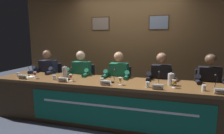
{
  "coord_description": "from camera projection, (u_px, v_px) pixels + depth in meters",
  "views": [
    {
      "loc": [
        0.92,
        -3.13,
        1.52
      ],
      "look_at": [
        0.0,
        0.0,
        1.0
      ],
      "focal_mm": 30.36,
      "sensor_mm": 36.0,
      "label": 1
    }
  ],
  "objects": [
    {
      "name": "chair_center",
      "position": [
        120.0,
        89.0,
        3.96
      ],
      "size": [
        0.44,
        0.44,
        0.91
      ],
      "color": "black",
      "rests_on": "ground_plane"
    },
    {
      "name": "juice_glass_far_left",
      "position": [
        35.0,
        74.0,
        3.54
      ],
      "size": [
        0.06,
        0.06,
        0.12
      ],
      "color": "white",
      "rests_on": "conference_table"
    },
    {
      "name": "panelist_far_left",
      "position": [
        46.0,
        73.0,
        4.19
      ],
      "size": [
        0.51,
        0.48,
        1.24
      ],
      "color": "black",
      "rests_on": "ground_plane"
    },
    {
      "name": "panelist_far_right",
      "position": [
        210.0,
        84.0,
        3.27
      ],
      "size": [
        0.51,
        0.48,
        1.24
      ],
      "color": "black",
      "rests_on": "ground_plane"
    },
    {
      "name": "juice_glass_center",
      "position": [
        120.0,
        80.0,
        3.06
      ],
      "size": [
        0.06,
        0.06,
        0.12
      ],
      "color": "white",
      "rests_on": "conference_table"
    },
    {
      "name": "panelist_center",
      "position": [
        118.0,
        78.0,
        3.73
      ],
      "size": [
        0.51,
        0.48,
        1.24
      ],
      "color": "black",
      "rests_on": "ground_plane"
    },
    {
      "name": "microphone_far_left",
      "position": [
        30.0,
        72.0,
        3.73
      ],
      "size": [
        0.06,
        0.17,
        0.22
      ],
      "color": "black",
      "rests_on": "conference_table"
    },
    {
      "name": "chair_right",
      "position": [
        161.0,
        92.0,
        3.74
      ],
      "size": [
        0.44,
        0.44,
        0.91
      ],
      "color": "black",
      "rests_on": "ground_plane"
    },
    {
      "name": "panelist_left",
      "position": [
        80.0,
        75.0,
        3.96
      ],
      "size": [
        0.51,
        0.48,
        1.24
      ],
      "color": "black",
      "rests_on": "ground_plane"
    },
    {
      "name": "nameplate_center",
      "position": [
        106.0,
        83.0,
        3.04
      ],
      "size": [
        0.17,
        0.06,
        0.08
      ],
      "color": "white",
      "rests_on": "conference_table"
    },
    {
      "name": "microphone_left",
      "position": [
        70.0,
        75.0,
        3.46
      ],
      "size": [
        0.06,
        0.17,
        0.22
      ],
      "color": "black",
      "rests_on": "conference_table"
    },
    {
      "name": "water_cup_right",
      "position": [
        148.0,
        85.0,
        2.92
      ],
      "size": [
        0.06,
        0.06,
        0.08
      ],
      "color": "silver",
      "rests_on": "conference_table"
    },
    {
      "name": "microphone_center",
      "position": [
        113.0,
        78.0,
        3.23
      ],
      "size": [
        0.06,
        0.17,
        0.22
      ],
      "color": "black",
      "rests_on": "conference_table"
    },
    {
      "name": "microphone_far_right",
      "position": [
        216.0,
        85.0,
        2.79
      ],
      "size": [
        0.06,
        0.17,
        0.22
      ],
      "color": "black",
      "rests_on": "conference_table"
    },
    {
      "name": "chair_left",
      "position": [
        84.0,
        86.0,
        4.19
      ],
      "size": [
        0.44,
        0.44,
        0.91
      ],
      "color": "black",
      "rests_on": "ground_plane"
    },
    {
      "name": "juice_glass_left",
      "position": [
        71.0,
        76.0,
        3.32
      ],
      "size": [
        0.06,
        0.06,
        0.12
      ],
      "color": "white",
      "rests_on": "conference_table"
    },
    {
      "name": "water_cup_far_left",
      "position": [
        18.0,
        75.0,
        3.67
      ],
      "size": [
        0.06,
        0.06,
        0.08
      ],
      "color": "silver",
      "rests_on": "conference_table"
    },
    {
      "name": "nameplate_left",
      "position": [
        63.0,
        80.0,
        3.26
      ],
      "size": [
        0.18,
        0.06,
        0.08
      ],
      "color": "white",
      "rests_on": "conference_table"
    },
    {
      "name": "wall_back_panelled",
      "position": [
        129.0,
        46.0,
        4.61
      ],
      "size": [
        5.6,
        0.14,
        2.6
      ],
      "color": "brown",
      "rests_on": "ground_plane"
    },
    {
      "name": "nameplate_right",
      "position": [
        158.0,
        87.0,
        2.8
      ],
      "size": [
        0.16,
        0.06,
        0.08
      ],
      "color": "white",
      "rests_on": "conference_table"
    },
    {
      "name": "microphone_right",
      "position": [
        159.0,
        81.0,
        3.04
      ],
      "size": [
        0.06,
        0.17,
        0.22
      ],
      "color": "black",
      "rests_on": "conference_table"
    },
    {
      "name": "nameplate_far_left",
      "position": [
        23.0,
        77.0,
        3.5
      ],
      "size": [
        0.19,
        0.06,
        0.08
      ],
      "color": "white",
      "rests_on": "conference_table"
    },
    {
      "name": "chair_far_right",
      "position": [
        206.0,
        96.0,
        3.51
      ],
      "size": [
        0.44,
        0.44,
        0.91
      ],
      "color": "black",
      "rests_on": "ground_plane"
    },
    {
      "name": "water_pitcher_left_side",
      "position": [
        65.0,
        72.0,
        3.69
      ],
      "size": [
        0.15,
        0.1,
        0.21
      ],
      "color": "silver",
      "rests_on": "conference_table"
    },
    {
      "name": "document_stack_far_left",
      "position": [
        29.0,
        77.0,
        3.67
      ],
      "size": [
        0.22,
        0.16,
        0.01
      ],
      "color": "white",
      "rests_on": "conference_table"
    },
    {
      "name": "water_cup_left",
      "position": [
        54.0,
        78.0,
        3.43
      ],
      "size": [
        0.06,
        0.06,
        0.08
      ],
      "color": "silver",
      "rests_on": "conference_table"
    },
    {
      "name": "water_cup_center",
      "position": [
        102.0,
        81.0,
        3.19
      ],
      "size": [
        0.06,
        0.06,
        0.08
      ],
      "color": "silver",
      "rests_on": "conference_table"
    },
    {
      "name": "water_cup_far_right",
      "position": [
        204.0,
        88.0,
        2.73
      ],
      "size": [
        0.06,
        0.06,
        0.08
      ],
      "color": "silver",
      "rests_on": "conference_table"
    },
    {
      "name": "juice_glass_right",
      "position": [
        174.0,
        82.0,
        2.88
      ],
      "size": [
        0.06,
        0.06,
        0.12
      ],
      "color": "white",
      "rests_on": "conference_table"
    },
    {
      "name": "chair_far_left",
      "position": [
        52.0,
        83.0,
        4.42
      ],
      "size": [
        0.44,
        0.44,
        0.91
      ],
      "color": "black",
      "rests_on": "ground_plane"
    },
    {
      "name": "water_pitcher_right_side",
      "position": [
        171.0,
        79.0,
        3.04
      ],
      "size": [
        0.15,
        0.1,
        0.21
      ],
      "color": "silver",
      "rests_on": "conference_table"
    },
    {
      "name": "conference_table",
      "position": [
        110.0,
        95.0,
        3.25
      ],
      "size": [
        4.4,
        0.85,
        0.75
      ],
      "color": "brown",
      "rests_on": "ground_plane"
    },
    {
      "name": "nameplate_far_right",
      "position": [
        221.0,
        91.0,
        2.56
      ],
      "size": [
        0.17,
        0.06,
        0.08
      ],
      "color": "white",
      "rests_on": "conference_table"
    },
    {
      "name": "ground_plane",
      "position": [
        112.0,
        121.0,
        3.46
      ],
      "size": [
        12.0,
        12.0,
        0.0
      ],
      "primitive_type": "plane",
      "color": "#383D4C"
    },
    {
      "name": "panelist_right",
      "position": [
        161.0,
        80.0,
        3.5
      ],
      "size": [
        0.51,
        0.48,
        1.24
      ],
      "color": "black",
      "rests_on": "ground_plane"
    }
  ]
}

